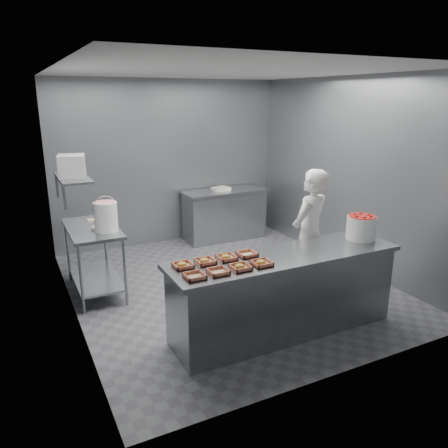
{
  "coord_description": "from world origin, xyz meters",
  "views": [
    {
      "loc": [
        -2.52,
        -4.93,
        2.5
      ],
      "look_at": [
        -0.16,
        -0.2,
        0.96
      ],
      "focal_mm": 35.0,
      "sensor_mm": 36.0,
      "label": 1
    }
  ],
  "objects_px": {
    "prep_table": "(94,250)",
    "tray_7": "(247,254)",
    "tray_1": "(218,271)",
    "tray_4": "(183,265)",
    "worker": "(309,235)",
    "tray_3": "(262,263)",
    "tray_6": "(226,257)",
    "appliance": "(72,166)",
    "service_counter": "(284,293)",
    "tray_2": "(240,267)",
    "strawberry_tub": "(361,227)",
    "glaze_bucket": "(106,216)",
    "tray_5": "(205,261)",
    "tray_0": "(195,276)",
    "back_counter": "(224,214)"
  },
  "relations": [
    {
      "from": "prep_table",
      "to": "tray_7",
      "type": "relative_size",
      "value": 6.4
    },
    {
      "from": "tray_1",
      "to": "tray_4",
      "type": "height_order",
      "value": "tray_4"
    },
    {
      "from": "tray_7",
      "to": "worker",
      "type": "height_order",
      "value": "worker"
    },
    {
      "from": "tray_3",
      "to": "tray_4",
      "type": "xyz_separation_m",
      "value": [
        -0.72,
        0.3,
        0.0
      ]
    },
    {
      "from": "prep_table",
      "to": "tray_6",
      "type": "relative_size",
      "value": 6.4
    },
    {
      "from": "tray_6",
      "to": "tray_7",
      "type": "distance_m",
      "value": 0.24
    },
    {
      "from": "worker",
      "to": "appliance",
      "type": "distance_m",
      "value": 3.04
    },
    {
      "from": "service_counter",
      "to": "tray_2",
      "type": "xyz_separation_m",
      "value": [
        -0.63,
        -0.15,
        0.47
      ]
    },
    {
      "from": "tray_6",
      "to": "worker",
      "type": "bearing_deg",
      "value": 17.97
    },
    {
      "from": "strawberry_tub",
      "to": "glaze_bucket",
      "type": "xyz_separation_m",
      "value": [
        -2.59,
        1.66,
        0.04
      ]
    },
    {
      "from": "strawberry_tub",
      "to": "tray_2",
      "type": "bearing_deg",
      "value": -173.5
    },
    {
      "from": "tray_4",
      "to": "glaze_bucket",
      "type": "bearing_deg",
      "value": 104.39
    },
    {
      "from": "prep_table",
      "to": "tray_2",
      "type": "distance_m",
      "value": 2.36
    },
    {
      "from": "tray_3",
      "to": "tray_2",
      "type": "bearing_deg",
      "value": 180.0
    },
    {
      "from": "tray_5",
      "to": "glaze_bucket",
      "type": "xyz_separation_m",
      "value": [
        -0.64,
        1.56,
        0.17
      ]
    },
    {
      "from": "worker",
      "to": "glaze_bucket",
      "type": "relative_size",
      "value": 3.78
    },
    {
      "from": "tray_1",
      "to": "strawberry_tub",
      "type": "bearing_deg",
      "value": 5.71
    },
    {
      "from": "prep_table",
      "to": "service_counter",
      "type": "bearing_deg",
      "value": -49.76
    },
    {
      "from": "tray_3",
      "to": "prep_table",
      "type": "bearing_deg",
      "value": 120.99
    },
    {
      "from": "tray_0",
      "to": "tray_7",
      "type": "xyz_separation_m",
      "value": [
        0.72,
        0.3,
        0.0
      ]
    },
    {
      "from": "tray_0",
      "to": "tray_2",
      "type": "relative_size",
      "value": 1.0
    },
    {
      "from": "back_counter",
      "to": "tray_2",
      "type": "bearing_deg",
      "value": -114.24
    },
    {
      "from": "appliance",
      "to": "worker",
      "type": "bearing_deg",
      "value": -16.6
    },
    {
      "from": "tray_2",
      "to": "tray_5",
      "type": "height_order",
      "value": "same"
    },
    {
      "from": "tray_7",
      "to": "appliance",
      "type": "bearing_deg",
      "value": 128.41
    },
    {
      "from": "tray_2",
      "to": "appliance",
      "type": "relative_size",
      "value": 0.53
    },
    {
      "from": "tray_7",
      "to": "strawberry_tub",
      "type": "relative_size",
      "value": 0.55
    },
    {
      "from": "back_counter",
      "to": "strawberry_tub",
      "type": "distance_m",
      "value": 3.26
    },
    {
      "from": "appliance",
      "to": "tray_4",
      "type": "bearing_deg",
      "value": -57.49
    },
    {
      "from": "strawberry_tub",
      "to": "worker",
      "type": "bearing_deg",
      "value": 119.67
    },
    {
      "from": "tray_5",
      "to": "appliance",
      "type": "distance_m",
      "value": 2.18
    },
    {
      "from": "tray_5",
      "to": "strawberry_tub",
      "type": "distance_m",
      "value": 1.96
    },
    {
      "from": "service_counter",
      "to": "back_counter",
      "type": "distance_m",
      "value": 3.37
    },
    {
      "from": "tray_0",
      "to": "back_counter",
      "type": "bearing_deg",
      "value": 59.43
    },
    {
      "from": "tray_2",
      "to": "worker",
      "type": "xyz_separation_m",
      "value": [
        1.4,
        0.75,
        -0.09
      ]
    },
    {
      "from": "tray_7",
      "to": "strawberry_tub",
      "type": "distance_m",
      "value": 1.48
    },
    {
      "from": "back_counter",
      "to": "tray_2",
      "type": "distance_m",
      "value": 3.76
    },
    {
      "from": "prep_table",
      "to": "tray_0",
      "type": "distance_m",
      "value": 2.19
    },
    {
      "from": "prep_table",
      "to": "back_counter",
      "type": "height_order",
      "value": "same"
    },
    {
      "from": "tray_2",
      "to": "tray_7",
      "type": "distance_m",
      "value": 0.38
    },
    {
      "from": "service_counter",
      "to": "back_counter",
      "type": "bearing_deg",
      "value": 74.52
    },
    {
      "from": "tray_1",
      "to": "glaze_bucket",
      "type": "height_order",
      "value": "glaze_bucket"
    },
    {
      "from": "strawberry_tub",
      "to": "glaze_bucket",
      "type": "distance_m",
      "value": 3.08
    },
    {
      "from": "prep_table",
      "to": "glaze_bucket",
      "type": "height_order",
      "value": "glaze_bucket"
    },
    {
      "from": "tray_1",
      "to": "tray_4",
      "type": "xyz_separation_m",
      "value": [
        -0.24,
        0.3,
        0.0
      ]
    },
    {
      "from": "back_counter",
      "to": "tray_3",
      "type": "distance_m",
      "value": 3.66
    },
    {
      "from": "back_counter",
      "to": "tray_4",
      "type": "height_order",
      "value": "tray_4"
    },
    {
      "from": "prep_table",
      "to": "tray_3",
      "type": "bearing_deg",
      "value": -59.01
    },
    {
      "from": "tray_2",
      "to": "tray_5",
      "type": "relative_size",
      "value": 1.0
    },
    {
      "from": "service_counter",
      "to": "tray_6",
      "type": "relative_size",
      "value": 13.88
    }
  ]
}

